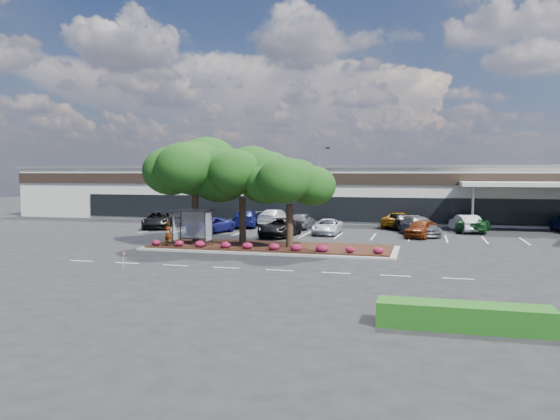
% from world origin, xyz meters
% --- Properties ---
extents(ground, '(160.00, 160.00, 0.00)m').
position_xyz_m(ground, '(0.00, 0.00, 0.00)').
color(ground, black).
rests_on(ground, ground).
extents(retail_store, '(80.40, 25.20, 6.25)m').
position_xyz_m(retail_store, '(0.06, 33.91, 3.15)').
color(retail_store, silver).
rests_on(retail_store, ground).
extents(landscape_island, '(18.00, 6.00, 0.26)m').
position_xyz_m(landscape_island, '(-2.00, 4.00, 0.12)').
color(landscape_island, gray).
rests_on(landscape_island, ground).
extents(lane_markings, '(33.12, 20.06, 0.01)m').
position_xyz_m(lane_markings, '(-0.14, 10.42, 0.01)').
color(lane_markings, silver).
rests_on(lane_markings, ground).
extents(shrub_row, '(17.00, 0.80, 0.50)m').
position_xyz_m(shrub_row, '(-2.00, 1.90, 0.51)').
color(shrub_row, maroon).
rests_on(shrub_row, landscape_island).
extents(bus_shelter, '(2.75, 1.55, 2.59)m').
position_xyz_m(bus_shelter, '(-7.50, 2.95, 2.31)').
color(bus_shelter, black).
rests_on(bus_shelter, landscape_island).
extents(island_tree_west, '(7.20, 7.20, 7.89)m').
position_xyz_m(island_tree_west, '(-8.00, 4.50, 4.21)').
color(island_tree_west, black).
rests_on(island_tree_west, landscape_island).
extents(island_tree_mid, '(6.60, 6.60, 7.32)m').
position_xyz_m(island_tree_mid, '(-4.50, 5.20, 3.92)').
color(island_tree_mid, black).
rests_on(island_tree_mid, landscape_island).
extents(island_tree_east, '(5.80, 5.80, 6.50)m').
position_xyz_m(island_tree_east, '(-0.50, 3.70, 3.51)').
color(island_tree_east, black).
rests_on(island_tree_east, landscape_island).
extents(hedge_south_east, '(6.00, 1.30, 0.90)m').
position_xyz_m(hedge_south_east, '(10.00, -13.50, 0.45)').
color(hedge_south_east, '#134714').
rests_on(hedge_south_east, ground).
extents(conifer_north_west, '(4.40, 4.40, 10.00)m').
position_xyz_m(conifer_north_west, '(-30.00, 46.00, 5.00)').
color(conifer_north_west, black).
rests_on(conifer_north_west, ground).
extents(person_waiting, '(0.73, 0.57, 1.75)m').
position_xyz_m(person_waiting, '(-9.00, 1.95, 1.13)').
color(person_waiting, '#594C47').
rests_on(person_waiting, landscape_island).
extents(light_pole, '(1.43, 0.50, 8.46)m').
position_xyz_m(light_pole, '(-2.80, 28.01, 3.71)').
color(light_pole, gray).
rests_on(light_pole, ground).
extents(survey_stake, '(0.08, 0.14, 0.96)m').
position_xyz_m(survey_stake, '(-8.01, -5.74, 0.62)').
color(survey_stake, tan).
rests_on(survey_stake, ground).
extents(car_0, '(4.45, 6.31, 1.60)m').
position_xyz_m(car_0, '(-16.71, 15.36, 0.80)').
color(car_0, black).
rests_on(car_0, ground).
extents(car_1, '(3.96, 5.47, 1.38)m').
position_xyz_m(car_1, '(-10.13, 12.62, 0.69)').
color(car_1, navy).
rests_on(car_1, ground).
extents(car_2, '(2.88, 5.75, 1.56)m').
position_xyz_m(car_2, '(-3.31, 11.65, 0.78)').
color(car_2, black).
rests_on(car_2, ground).
extents(car_4, '(2.24, 4.86, 1.35)m').
position_xyz_m(car_4, '(0.37, 14.35, 0.67)').
color(car_4, silver).
rests_on(car_4, ground).
extents(car_5, '(3.19, 4.85, 1.53)m').
position_xyz_m(car_5, '(8.48, 14.01, 0.77)').
color(car_5, maroon).
rests_on(car_5, ground).
extents(car_6, '(4.18, 6.04, 1.62)m').
position_xyz_m(car_6, '(8.29, 15.40, 0.81)').
color(car_6, '#4E4E55').
rests_on(car_6, ground).
extents(car_9, '(2.57, 4.75, 1.48)m').
position_xyz_m(car_9, '(-15.32, 19.34, 0.74)').
color(car_9, black).
rests_on(car_9, ground).
extents(car_10, '(3.55, 6.21, 1.70)m').
position_xyz_m(car_10, '(-8.65, 18.53, 0.85)').
color(car_10, '#101454').
rests_on(car_10, ground).
extents(car_11, '(2.94, 5.94, 1.66)m').
position_xyz_m(car_11, '(-6.35, 21.31, 0.83)').
color(car_11, silver).
rests_on(car_11, ground).
extents(car_12, '(2.05, 4.75, 1.60)m').
position_xyz_m(car_12, '(-2.86, 18.41, 0.80)').
color(car_12, '#58585F').
rests_on(car_12, ground).
extents(car_13, '(3.67, 5.46, 1.47)m').
position_xyz_m(car_13, '(6.38, 20.57, 0.73)').
color(car_13, black).
rests_on(car_13, ground).
extents(car_14, '(3.40, 6.01, 1.58)m').
position_xyz_m(car_14, '(6.28, 21.75, 0.79)').
color(car_14, brown).
rests_on(car_14, ground).
extents(car_15, '(2.87, 5.13, 1.60)m').
position_xyz_m(car_15, '(12.40, 19.35, 0.80)').
color(car_15, white).
rests_on(car_15, ground).
extents(car_16, '(3.68, 6.07, 1.58)m').
position_xyz_m(car_16, '(13.15, 19.75, 0.79)').
color(car_16, '#1B4B23').
rests_on(car_16, ground).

